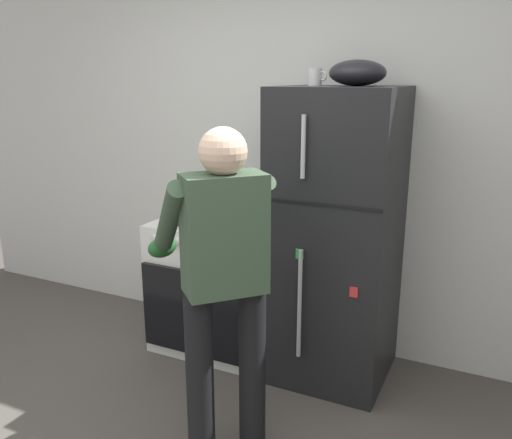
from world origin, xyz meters
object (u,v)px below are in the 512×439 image
(stove_range, at_px, (217,284))
(coffee_mug, at_px, (315,77))
(person_cook, at_px, (222,268))
(refrigerator, at_px, (336,238))
(mixing_bowl, at_px, (357,73))
(pepper_mill, at_px, (194,197))
(red_pot, at_px, (234,215))

(stove_range, height_order, coffee_mug, coffee_mug)
(person_cook, relative_size, coffee_mug, 14.28)
(refrigerator, relative_size, mixing_bowl, 5.66)
(pepper_mill, bearing_deg, person_cook, -52.59)
(stove_range, relative_size, person_cook, 0.55)
(mixing_bowl, bearing_deg, stove_range, -179.34)
(pepper_mill, bearing_deg, stove_range, -35.04)
(coffee_mug, xyz_separation_m, pepper_mill, (-0.94, 0.15, -0.83))
(red_pot, relative_size, coffee_mug, 3.30)
(person_cook, distance_m, pepper_mill, 1.43)
(pepper_mill, bearing_deg, red_pot, -28.52)
(coffee_mug, height_order, pepper_mill, coffee_mug)
(refrigerator, relative_size, stove_range, 1.97)
(person_cook, height_order, red_pot, person_cook)
(coffee_mug, height_order, mixing_bowl, mixing_bowl)
(refrigerator, distance_m, person_cook, 0.97)
(refrigerator, bearing_deg, pepper_mill, 169.84)
(red_pot, xyz_separation_m, coffee_mug, (0.48, 0.10, 0.85))
(coffee_mug, relative_size, pepper_mill, 0.67)
(stove_range, relative_size, coffee_mug, 7.92)
(refrigerator, height_order, mixing_bowl, mixing_bowl)
(stove_range, relative_size, red_pot, 2.40)
(refrigerator, xyz_separation_m, coffee_mug, (-0.18, 0.05, 0.92))
(refrigerator, height_order, red_pot, refrigerator)
(mixing_bowl, bearing_deg, red_pot, -176.12)
(refrigerator, bearing_deg, person_cook, -104.77)
(stove_range, distance_m, red_pot, 0.54)
(person_cook, bearing_deg, stove_range, 121.59)
(person_cook, bearing_deg, coffee_mug, 85.95)
(stove_range, height_order, pepper_mill, pepper_mill)
(stove_range, height_order, mixing_bowl, mixing_bowl)
(stove_range, bearing_deg, coffee_mug, 5.38)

